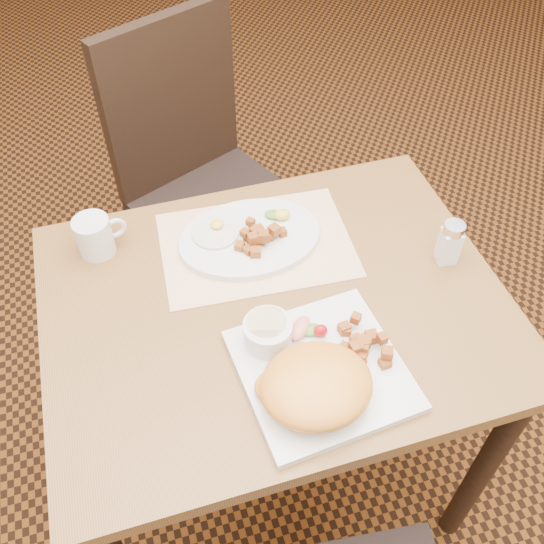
{
  "coord_description": "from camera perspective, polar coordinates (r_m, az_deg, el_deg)",
  "views": [
    {
      "loc": [
        -0.22,
        -0.71,
        1.68
      ],
      "look_at": [
        -0.0,
        0.02,
        0.82
      ],
      "focal_mm": 40.0,
      "sensor_mm": 36.0,
      "label": 1
    }
  ],
  "objects": [
    {
      "name": "garnish_sq",
      "position": [
        1.12,
        3.34,
        -5.38
      ],
      "size": [
        0.08,
        0.06,
        0.03
      ],
      "color": "#387223",
      "rests_on": "plate_square"
    },
    {
      "name": "chair_far",
      "position": [
        1.81,
        -6.71,
        9.26
      ],
      "size": [
        0.56,
        0.56,
        0.97
      ],
      "rotation": [
        0.0,
        0.0,
        3.56
      ],
      "color": "black",
      "rests_on": "ground"
    },
    {
      "name": "fried_egg",
      "position": [
        1.29,
        -5.34,
        3.82
      ],
      "size": [
        0.1,
        0.1,
        0.02
      ],
      "color": "white",
      "rests_on": "plate_oval"
    },
    {
      "name": "coffee_mug",
      "position": [
        1.3,
        -16.29,
        3.29
      ],
      "size": [
        0.11,
        0.08,
        0.09
      ],
      "color": "silver",
      "rests_on": "table"
    },
    {
      "name": "hollandaise_mound",
      "position": [
        1.03,
        4.07,
        -10.64
      ],
      "size": [
        0.19,
        0.17,
        0.07
      ],
      "color": "orange",
      "rests_on": "plate_square"
    },
    {
      "name": "ground",
      "position": [
        1.83,
        0.24,
        -17.62
      ],
      "size": [
        8.0,
        8.0,
        0.0
      ],
      "primitive_type": "plane",
      "color": "black",
      "rests_on": "ground"
    },
    {
      "name": "plate_oval",
      "position": [
        1.29,
        -2.09,
        3.22
      ],
      "size": [
        0.31,
        0.23,
        0.02
      ],
      "primitive_type": null,
      "rotation": [
        0.0,
        0.0,
        0.03
      ],
      "color": "silver",
      "rests_on": "placemat"
    },
    {
      "name": "home_fries_sq",
      "position": [
        1.1,
        8.27,
        -6.78
      ],
      "size": [
        0.1,
        0.12,
        0.04
      ],
      "color": "#A7551A",
      "rests_on": "plate_square"
    },
    {
      "name": "plate_square",
      "position": [
        1.09,
        4.67,
        -9.19
      ],
      "size": [
        0.3,
        0.3,
        0.02
      ],
      "primitive_type": "cube",
      "rotation": [
        0.0,
        0.0,
        0.09
      ],
      "color": "silver",
      "rests_on": "table"
    },
    {
      "name": "home_fries_ov",
      "position": [
        1.26,
        -1.31,
        3.39
      ],
      "size": [
        0.12,
        0.1,
        0.04
      ],
      "color": "#A7551A",
      "rests_on": "plate_oval"
    },
    {
      "name": "ramekin",
      "position": [
        1.09,
        -0.41,
        -5.65
      ],
      "size": [
        0.09,
        0.09,
        0.05
      ],
      "color": "silver",
      "rests_on": "plate_square"
    },
    {
      "name": "garnish_ov",
      "position": [
        1.32,
        0.63,
        5.43
      ],
      "size": [
        0.06,
        0.05,
        0.02
      ],
      "color": "#387223",
      "rests_on": "plate_oval"
    },
    {
      "name": "table",
      "position": [
        1.28,
        0.33,
        -5.86
      ],
      "size": [
        0.9,
        0.7,
        0.75
      ],
      "color": "brown",
      "rests_on": "ground"
    },
    {
      "name": "placemat",
      "position": [
        1.29,
        -1.49,
        2.58
      ],
      "size": [
        0.42,
        0.31,
        0.0
      ],
      "primitive_type": "cube",
      "rotation": [
        0.0,
        0.0,
        -0.07
      ],
      "color": "white",
      "rests_on": "table"
    },
    {
      "name": "salt_shaker",
      "position": [
        1.28,
        16.41,
        2.72
      ],
      "size": [
        0.05,
        0.05,
        0.1
      ],
      "color": "white",
      "rests_on": "table"
    }
  ]
}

